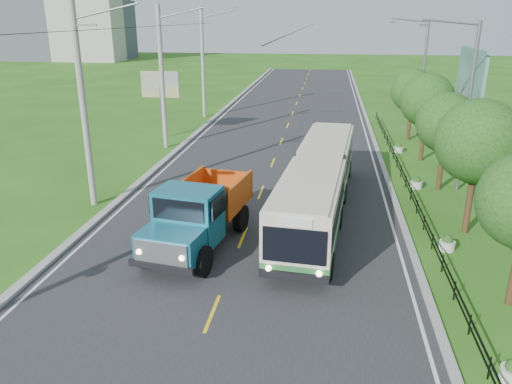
% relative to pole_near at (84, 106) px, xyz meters
% --- Properties ---
extents(ground, '(240.00, 240.00, 0.00)m').
position_rel_pole_near_xyz_m(ground, '(8.26, -9.00, -5.09)').
color(ground, '#295814').
rests_on(ground, ground).
extents(road, '(14.00, 120.00, 0.02)m').
position_rel_pole_near_xyz_m(road, '(8.26, 11.00, -5.08)').
color(road, '#28282B').
rests_on(road, ground).
extents(curb_left, '(0.40, 120.00, 0.15)m').
position_rel_pole_near_xyz_m(curb_left, '(1.06, 11.00, -5.02)').
color(curb_left, '#9E9E99').
rests_on(curb_left, ground).
extents(curb_right, '(0.30, 120.00, 0.10)m').
position_rel_pole_near_xyz_m(curb_right, '(15.41, 11.00, -5.04)').
color(curb_right, '#9E9E99').
rests_on(curb_right, ground).
extents(edge_line_left, '(0.12, 120.00, 0.00)m').
position_rel_pole_near_xyz_m(edge_line_left, '(1.61, 11.00, -5.07)').
color(edge_line_left, silver).
rests_on(edge_line_left, road).
extents(edge_line_right, '(0.12, 120.00, 0.00)m').
position_rel_pole_near_xyz_m(edge_line_right, '(14.91, 11.00, -5.07)').
color(edge_line_right, silver).
rests_on(edge_line_right, road).
extents(centre_dash, '(0.12, 2.20, 0.00)m').
position_rel_pole_near_xyz_m(centre_dash, '(8.26, -9.00, -5.07)').
color(centre_dash, yellow).
rests_on(centre_dash, road).
extents(railing_right, '(0.04, 40.00, 0.60)m').
position_rel_pole_near_xyz_m(railing_right, '(16.26, 5.00, -4.79)').
color(railing_right, black).
rests_on(railing_right, ground).
extents(pole_near, '(3.51, 0.32, 10.00)m').
position_rel_pole_near_xyz_m(pole_near, '(0.00, 0.00, 0.00)').
color(pole_near, gray).
rests_on(pole_near, ground).
extents(pole_mid, '(3.51, 0.32, 10.00)m').
position_rel_pole_near_xyz_m(pole_mid, '(0.00, 12.00, 0.00)').
color(pole_mid, gray).
rests_on(pole_mid, ground).
extents(pole_far, '(3.51, 0.32, 10.00)m').
position_rel_pole_near_xyz_m(pole_far, '(0.00, 24.00, 0.00)').
color(pole_far, gray).
rests_on(pole_far, ground).
extents(tree_third, '(3.60, 3.62, 6.00)m').
position_rel_pole_near_xyz_m(tree_third, '(18.12, -0.86, -1.11)').
color(tree_third, '#382314').
rests_on(tree_third, ground).
extents(tree_fourth, '(3.24, 3.31, 5.40)m').
position_rel_pole_near_xyz_m(tree_fourth, '(18.12, 5.14, -1.51)').
color(tree_fourth, '#382314').
rests_on(tree_fourth, ground).
extents(tree_fifth, '(3.48, 3.52, 5.80)m').
position_rel_pole_near_xyz_m(tree_fifth, '(18.12, 11.14, -1.24)').
color(tree_fifth, '#382314').
rests_on(tree_fifth, ground).
extents(tree_back, '(3.30, 3.36, 5.50)m').
position_rel_pole_near_xyz_m(tree_back, '(18.12, 17.14, -1.44)').
color(tree_back, '#382314').
rests_on(tree_back, ground).
extents(streetlight_mid, '(3.02, 0.20, 9.07)m').
position_rel_pole_near_xyz_m(streetlight_mid, '(18.90, 5.00, -0.19)').
color(streetlight_mid, slate).
rests_on(streetlight_mid, ground).
extents(streetlight_far, '(3.02, 0.20, 9.07)m').
position_rel_pole_near_xyz_m(streetlight_far, '(18.90, 19.00, -0.19)').
color(streetlight_far, slate).
rests_on(streetlight_far, ground).
extents(planter_near, '(0.64, 0.64, 0.67)m').
position_rel_pole_near_xyz_m(planter_near, '(16.86, -3.00, -4.81)').
color(planter_near, silver).
rests_on(planter_near, ground).
extents(planter_mid, '(0.64, 0.64, 0.67)m').
position_rel_pole_near_xyz_m(planter_mid, '(16.86, 5.00, -4.81)').
color(planter_mid, silver).
rests_on(planter_mid, ground).
extents(planter_far, '(0.64, 0.64, 0.67)m').
position_rel_pole_near_xyz_m(planter_far, '(16.86, 13.00, -4.81)').
color(planter_far, silver).
rests_on(planter_far, ground).
extents(billboard_left, '(3.00, 0.20, 5.20)m').
position_rel_pole_near_xyz_m(billboard_left, '(-1.24, 15.00, -1.23)').
color(billboard_left, slate).
rests_on(billboard_left, ground).
extents(billboard_right, '(0.24, 6.00, 7.30)m').
position_rel_pole_near_xyz_m(billboard_right, '(20.56, 11.00, 0.25)').
color(billboard_right, slate).
rests_on(billboard_right, ground).
extents(apartment_far, '(24.00, 14.00, 26.00)m').
position_rel_pole_near_xyz_m(apartment_far, '(-71.74, 111.00, 7.91)').
color(apartment_far, '#B7B2A3').
rests_on(apartment_far, ground).
extents(bus, '(3.73, 15.38, 2.94)m').
position_rel_pole_near_xyz_m(bus, '(11.43, 0.21, -3.33)').
color(bus, '#2D7036').
rests_on(bus, ground).
extents(dump_truck, '(3.59, 7.10, 2.85)m').
position_rel_pole_near_xyz_m(dump_truck, '(6.59, -4.09, -3.48)').
color(dump_truck, '#146179').
rests_on(dump_truck, ground).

